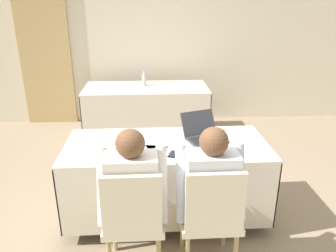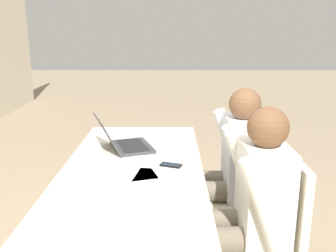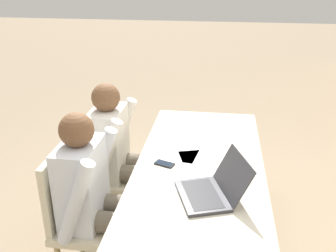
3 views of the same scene
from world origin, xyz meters
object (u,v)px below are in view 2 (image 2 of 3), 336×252
Objects in this scene: laptop at (125,143)px; chair_near_right at (245,189)px; cell_phone at (171,165)px; person_white_shirt at (230,166)px; chair_near_left at (266,234)px; person_checkered_shirt at (247,206)px.

laptop is 0.48× the size of chair_near_right.
cell_phone is 0.60m from chair_near_right.
person_white_shirt reaches higher than cell_phone.
laptop is 0.44m from cell_phone.
person_white_shirt is (0.56, 0.10, 0.16)m from chair_near_left.
person_white_shirt is (0.00, 0.10, 0.16)m from chair_near_right.
person_checkered_shirt is at bearing -152.02° from laptop.
laptop is at bearing 64.42° from cell_phone.
person_white_shirt reaches higher than chair_near_right.
chair_near_left is (-0.63, -0.79, -0.29)m from laptop.
laptop reaches higher than cell_phone.
chair_near_right is at bearing -114.65° from laptop.
person_white_shirt is at bearing -180.00° from person_checkered_shirt.
chair_near_left is 0.19m from person_checkered_shirt.
laptop is 0.70m from person_white_shirt.
cell_phone is 0.63m from chair_near_left.
chair_near_left is 1.00× the size of chair_near_right.
laptop is at bearing -95.14° from chair_near_right.
chair_near_right is 0.19m from person_white_shirt.
chair_near_left reaches higher than cell_phone.
laptop is 0.37× the size of person_white_shirt.
chair_near_left is at bearing 0.00° from chair_near_right.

